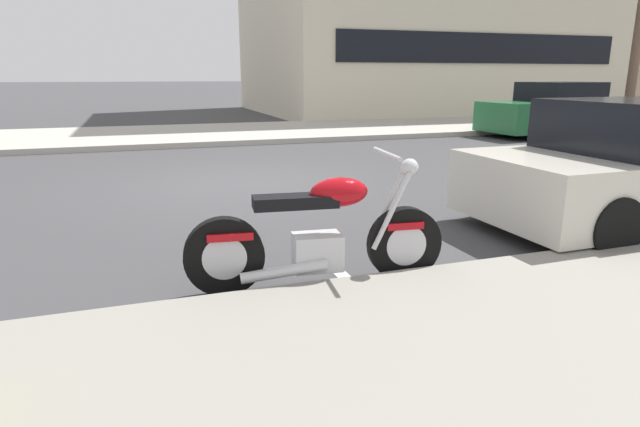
# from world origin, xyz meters

# --- Properties ---
(ground_plane) EXTENTS (260.00, 260.00, 0.00)m
(ground_plane) POSITION_xyz_m (0.00, 0.00, 0.00)
(ground_plane) COLOR #3D3D3F
(sidewalk_far_curb) EXTENTS (120.00, 5.00, 0.14)m
(sidewalk_far_curb) POSITION_xyz_m (12.00, 7.15, 0.07)
(sidewalk_far_curb) COLOR #ADA89E
(sidewalk_far_curb) RESTS_ON ground
(parking_stall_stripe) EXTENTS (0.12, 2.20, 0.01)m
(parking_stall_stripe) POSITION_xyz_m (0.00, -4.05, 0.00)
(parking_stall_stripe) COLOR silver
(parking_stall_stripe) RESTS_ON ground
(parked_motorcycle) EXTENTS (2.16, 0.62, 1.12)m
(parked_motorcycle) POSITION_xyz_m (-0.27, -4.54, 0.43)
(parked_motorcycle) COLOR black
(parked_motorcycle) RESTS_ON ground
(car_opposite_curb) EXTENTS (4.37, 2.05, 1.51)m
(car_opposite_curb) POSITION_xyz_m (9.85, 4.08, 0.70)
(car_opposite_curb) COLOR #236638
(car_opposite_curb) RESTS_ON ground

